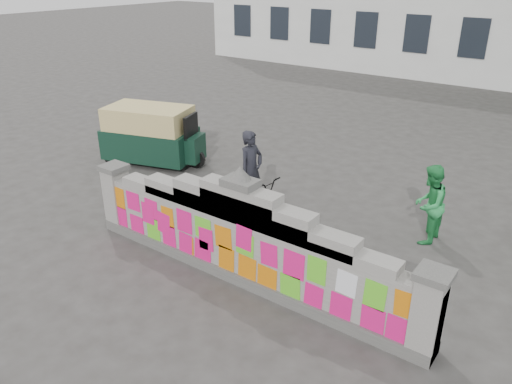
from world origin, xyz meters
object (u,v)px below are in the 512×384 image
cyclist_bike (251,196)px  rickshaw_left (152,134)px  cyclist_rider (251,181)px  pedestrian (429,204)px

cyclist_bike → rickshaw_left: rickshaw_left is taller
cyclist_rider → rickshaw_left: size_ratio=0.58×
cyclist_bike → cyclist_rider: 0.33m
cyclist_rider → cyclist_bike: bearing=0.0°
cyclist_rider → pedestrian: bearing=-64.8°
cyclist_bike → rickshaw_left: (-3.95, 1.02, 0.30)m
cyclist_rider → rickshaw_left: cyclist_rider is taller
pedestrian → cyclist_rider: bearing=-69.9°
cyclist_bike → pedestrian: pedestrian is taller
cyclist_rider → rickshaw_left: bearing=81.0°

